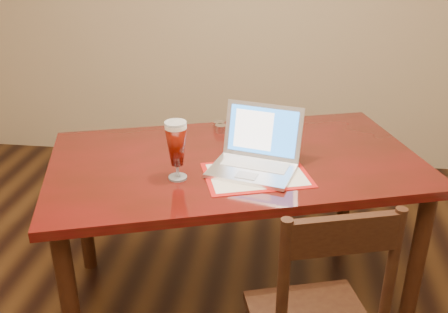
# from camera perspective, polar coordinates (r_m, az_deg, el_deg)

# --- Properties ---
(dining_table) EXTENTS (1.93, 1.46, 1.07)m
(dining_table) POSITION_cam_1_polar(r_m,az_deg,el_deg) (2.37, 1.30, -2.18)
(dining_table) COLOR #4F0A0A
(dining_table) RESTS_ON ground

